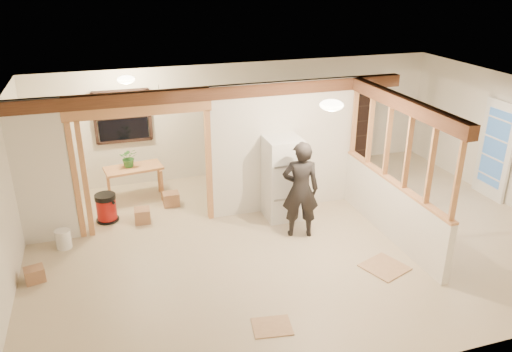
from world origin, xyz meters
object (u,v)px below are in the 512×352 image
object	(u,v)px
refrigerator	(282,178)
bookshelf	(351,129)
work_table	(135,183)
woman	(300,190)
shop_vac	(106,208)

from	to	relation	value
refrigerator	bookshelf	size ratio (longest dim) A/B	0.96
refrigerator	work_table	xyz separation A→B (m)	(-2.57, 1.61, -0.43)
woman	work_table	bearing A→B (deg)	-25.68
bookshelf	work_table	bearing A→B (deg)	-173.30
refrigerator	shop_vac	xyz separation A→B (m)	(-3.17, 0.81, -0.51)
work_table	bookshelf	xyz separation A→B (m)	(5.14, 0.60, 0.46)
woman	work_table	xyz separation A→B (m)	(-2.62, 2.36, -0.52)
work_table	refrigerator	bearing A→B (deg)	-39.97
shop_vac	bookshelf	xyz separation A→B (m)	(5.73, 1.41, 0.54)
refrigerator	woman	distance (m)	0.76
woman	bookshelf	bearing A→B (deg)	-113.95
work_table	bookshelf	world-z (taller)	bookshelf
woman	bookshelf	size ratio (longest dim) A/B	1.07
work_table	shop_vac	xyz separation A→B (m)	(-0.60, -0.80, -0.08)
work_table	shop_vac	size ratio (longest dim) A/B	2.05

